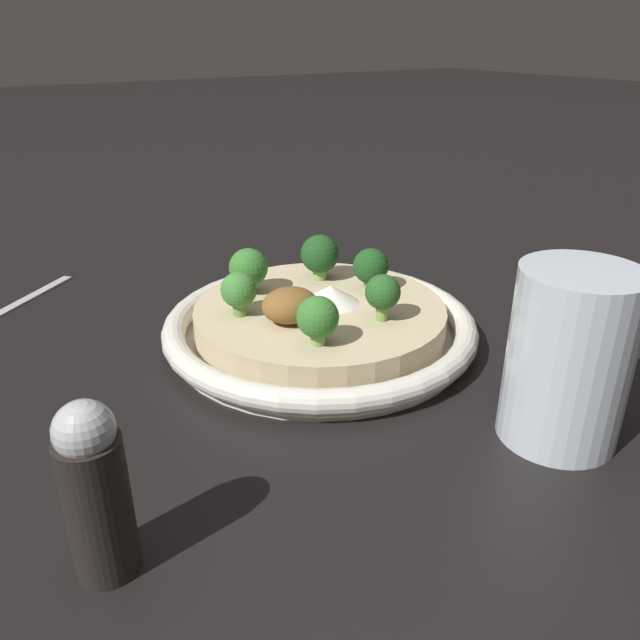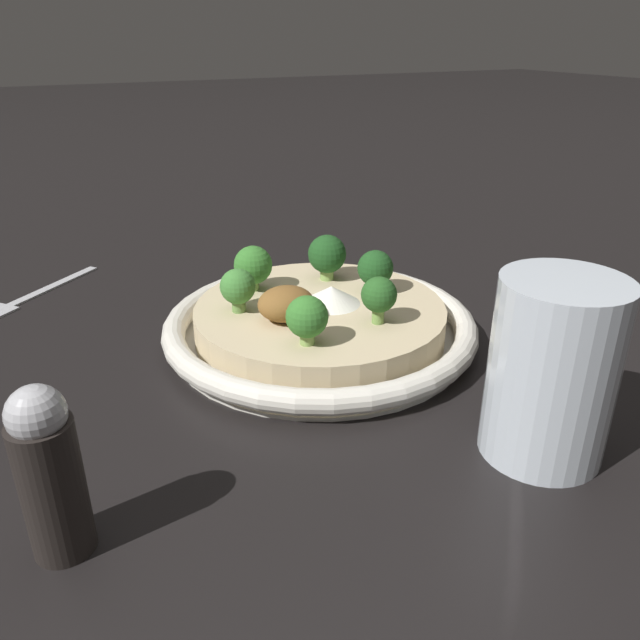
{
  "view_description": "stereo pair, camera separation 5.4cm",
  "coord_description": "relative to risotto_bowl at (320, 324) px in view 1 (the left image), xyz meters",
  "views": [
    {
      "loc": [
        0.26,
        0.41,
        0.25
      ],
      "look_at": [
        0.0,
        0.0,
        0.02
      ],
      "focal_mm": 35.0,
      "sensor_mm": 36.0,
      "label": 1
    },
    {
      "loc": [
        0.22,
        0.44,
        0.25
      ],
      "look_at": [
        0.0,
        0.0,
        0.02
      ],
      "focal_mm": 35.0,
      "sensor_mm": 36.0,
      "label": 2
    }
  ],
  "objects": [
    {
      "name": "ground_plane",
      "position": [
        0.0,
        0.0,
        -0.02
      ],
      "size": [
        6.0,
        6.0,
        0.0
      ],
      "primitive_type": "plane",
      "color": "black"
    },
    {
      "name": "broccoli_back_right",
      "position": [
        0.04,
        0.06,
        0.04
      ],
      "size": [
        0.03,
        0.03,
        0.04
      ],
      "color": "#84A856",
      "rests_on": "risotto_bowl"
    },
    {
      "name": "crispy_onion_garnish",
      "position": [
        0.04,
        0.01,
        0.03
      ],
      "size": [
        0.05,
        0.04,
        0.03
      ],
      "color": "brown",
      "rests_on": "risotto_bowl"
    },
    {
      "name": "broccoli_front",
      "position": [
        -0.03,
        -0.05,
        0.04
      ],
      "size": [
        0.04,
        0.04,
        0.04
      ],
      "color": "#84A856",
      "rests_on": "risotto_bowl"
    },
    {
      "name": "drinking_glass",
      "position": [
        -0.06,
        0.2,
        0.04
      ],
      "size": [
        0.08,
        0.08,
        0.12
      ],
      "color": "silver",
      "rests_on": "ground_plane"
    },
    {
      "name": "pepper_shaker",
      "position": [
        0.23,
        0.16,
        0.03
      ],
      "size": [
        0.03,
        0.03,
        0.1
      ],
      "color": "black",
      "rests_on": "ground_plane"
    },
    {
      "name": "broccoli_right",
      "position": [
        0.07,
        -0.02,
        0.04
      ],
      "size": [
        0.03,
        0.03,
        0.04
      ],
      "color": "#668E47",
      "rests_on": "risotto_bowl"
    },
    {
      "name": "broccoli_front_right",
      "position": [
        0.04,
        -0.06,
        0.04
      ],
      "size": [
        0.03,
        0.03,
        0.04
      ],
      "color": "#759E4C",
      "rests_on": "risotto_bowl"
    },
    {
      "name": "broccoli_back_left",
      "position": [
        -0.03,
        0.05,
        0.04
      ],
      "size": [
        0.03,
        0.03,
        0.04
      ],
      "color": "#759E4C",
      "rests_on": "risotto_bowl"
    },
    {
      "name": "broccoli_front_left",
      "position": [
        -0.06,
        -0.01,
        0.04
      ],
      "size": [
        0.03,
        0.03,
        0.04
      ],
      "color": "#84A856",
      "rests_on": "risotto_bowl"
    },
    {
      "name": "risotto_bowl",
      "position": [
        0.0,
        0.0,
        0.0
      ],
      "size": [
        0.27,
        0.27,
        0.03
      ],
      "color": "silver",
      "rests_on": "ground_plane"
    },
    {
      "name": "cheese_sprinkle",
      "position": [
        -0.01,
        -0.0,
        0.03
      ],
      "size": [
        0.05,
        0.05,
        0.02
      ],
      "color": "white",
      "rests_on": "risotto_bowl"
    }
  ]
}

